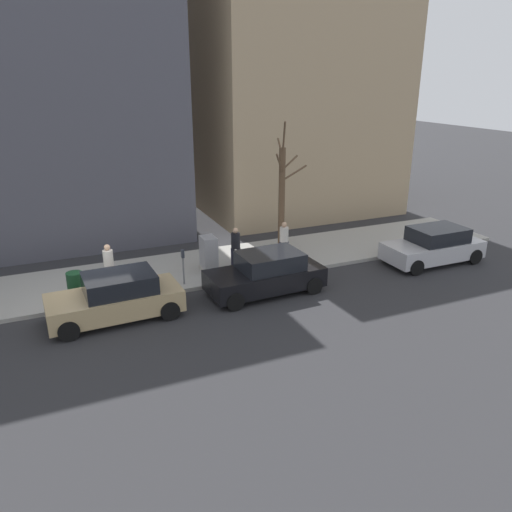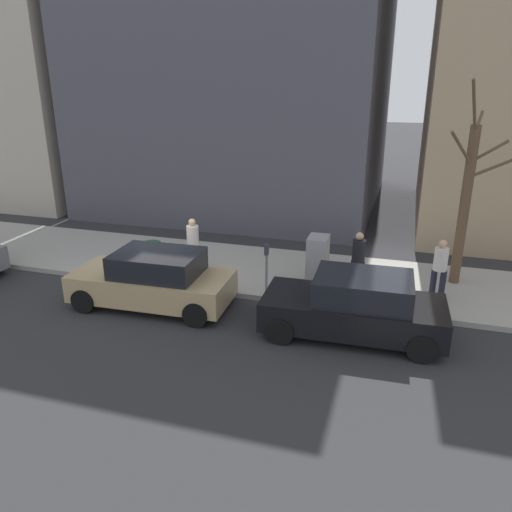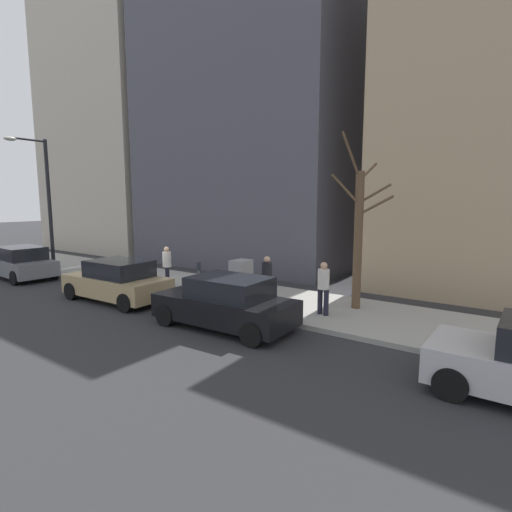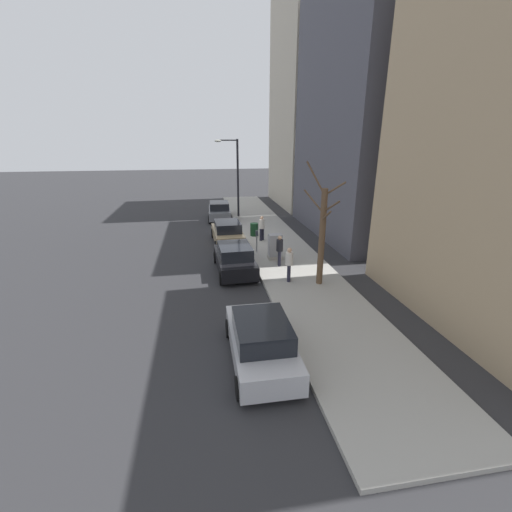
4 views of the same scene
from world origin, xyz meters
The scene contains 15 objects.
ground_plane centered at (0.00, 0.00, 0.00)m, with size 120.00×120.00×0.00m, color #2B2B2D.
sidewalk centered at (2.00, 0.00, 0.07)m, with size 4.00×36.00×0.15m, color #9E9B93.
parked_car_black centered at (-1.16, -5.69, 0.74)m, with size 2.05×4.26×1.52m.
parked_car_tan centered at (-1.07, -0.41, 0.74)m, with size 2.06×4.26×1.52m.
parked_car_grey centered at (-1.14, 7.05, 0.74)m, with size 2.07×4.27×1.52m.
parking_meter centered at (0.45, -3.07, 0.98)m, with size 0.14×0.10×1.35m.
utility_box centered at (1.30, -4.34, 0.85)m, with size 0.83×0.61×1.43m.
streetlamp centered at (0.28, 7.26, 4.02)m, with size 1.97×0.32×6.50m.
bare_tree centered at (2.59, -8.16, 2.58)m, with size 1.69×1.79×5.61m.
trash_bin centered at (0.90, 0.69, 0.60)m, with size 0.56×0.56×0.90m, color #14381E.
pedestrian_near_meter centered at (1.25, -7.61, 1.09)m, with size 0.36×0.39×1.66m.
pedestrian_midblock centered at (1.28, -5.47, 1.09)m, with size 0.36×0.40×1.66m.
pedestrian_far_corner centered at (1.23, -0.54, 1.09)m, with size 0.36×0.36×1.66m.
office_block_center centered at (11.69, 1.03, 8.34)m, with size 12.38×12.38×16.69m, color #4C4C56.
office_tower_right centered at (10.81, 13.10, 12.56)m, with size 10.63×10.63×25.12m, color #BCB29E.
Camera 3 is at (-9.79, -12.98, 3.70)m, focal length 28.00 mm.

